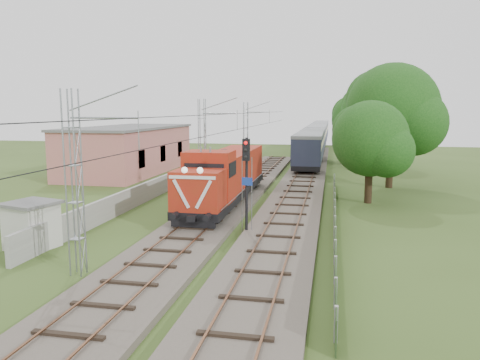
% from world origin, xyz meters
% --- Properties ---
extents(ground, '(140.00, 140.00, 0.00)m').
position_xyz_m(ground, '(0.00, 0.00, 0.00)').
color(ground, '#35481B').
rests_on(ground, ground).
extents(track_main, '(4.20, 70.00, 0.45)m').
position_xyz_m(track_main, '(0.00, 7.00, 0.18)').
color(track_main, '#6B6054').
rests_on(track_main, ground).
extents(track_side, '(4.20, 80.00, 0.45)m').
position_xyz_m(track_side, '(5.00, 20.00, 0.18)').
color(track_side, '#6B6054').
rests_on(track_side, ground).
extents(catenary, '(3.31, 70.00, 8.00)m').
position_xyz_m(catenary, '(-2.95, 12.00, 4.05)').
color(catenary, gray).
rests_on(catenary, ground).
extents(boundary_wall, '(0.25, 40.00, 1.50)m').
position_xyz_m(boundary_wall, '(-6.50, 12.00, 0.75)').
color(boundary_wall, '#9E9E99').
rests_on(boundary_wall, ground).
extents(station_building, '(8.40, 20.40, 5.22)m').
position_xyz_m(station_building, '(-15.00, 24.00, 2.63)').
color(station_building, '#B56C61').
rests_on(station_building, ground).
extents(fence, '(0.12, 32.00, 1.20)m').
position_xyz_m(fence, '(8.00, 3.00, 0.60)').
color(fence, black).
rests_on(fence, ground).
extents(locomotive, '(3.04, 17.35, 4.41)m').
position_xyz_m(locomotive, '(0.00, 7.72, 2.26)').
color(locomotive, black).
rests_on(locomotive, ground).
extents(coach_rake, '(3.21, 71.47, 3.70)m').
position_xyz_m(coach_rake, '(5.00, 59.03, 2.64)').
color(coach_rake, black).
rests_on(coach_rake, ground).
extents(signal_post, '(0.62, 0.48, 5.59)m').
position_xyz_m(signal_post, '(3.03, -0.29, 3.84)').
color(signal_post, black).
rests_on(signal_post, ground).
extents(relay_hut, '(2.89, 2.89, 2.45)m').
position_xyz_m(relay_hut, '(-7.40, -4.89, 1.24)').
color(relay_hut, beige).
rests_on(relay_hut, ground).
extents(tree_a, '(6.04, 5.75, 7.83)m').
position_xyz_m(tree_a, '(10.61, 10.73, 4.88)').
color(tree_a, '#332315').
rests_on(tree_a, ground).
extents(tree_b, '(8.70, 8.29, 11.28)m').
position_xyz_m(tree_b, '(13.06, 18.51, 7.04)').
color(tree_b, '#332315').
rests_on(tree_b, ground).
extents(tree_c, '(7.13, 6.79, 9.24)m').
position_xyz_m(tree_c, '(11.02, 36.78, 5.77)').
color(tree_c, '#332315').
rests_on(tree_c, ground).
extents(tree_d, '(8.10, 7.72, 10.50)m').
position_xyz_m(tree_d, '(12.53, 34.77, 6.56)').
color(tree_d, '#332315').
rests_on(tree_d, ground).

